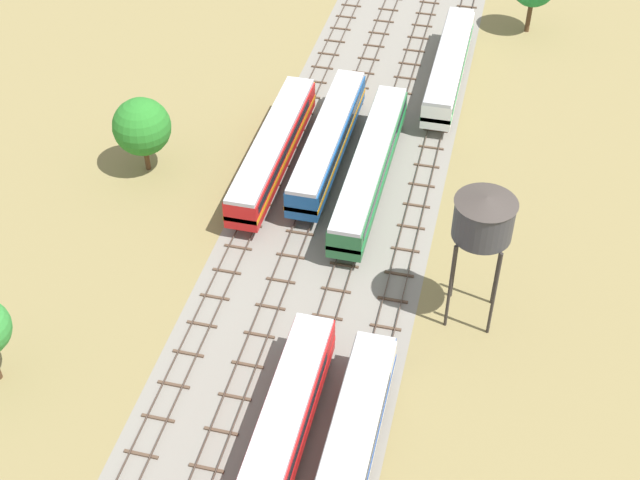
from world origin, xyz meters
name	(u,v)px	position (x,y,z in m)	size (l,w,h in m)	color
ground_plane	(362,136)	(0.00, 56.00, 0.00)	(480.00, 480.00, 0.00)	olive
ballast_bed	(362,136)	(0.00, 56.00, 0.00)	(17.63, 176.00, 0.01)	gray
track_far_left	(298,120)	(-6.82, 57.00, 0.14)	(2.40, 126.00, 0.29)	#47382D
track_left	(342,126)	(-2.27, 57.00, 0.14)	(2.40, 126.00, 0.29)	#47382D
track_centre_left	(387,132)	(2.27, 57.00, 0.14)	(2.40, 126.00, 0.29)	#47382D
track_centre	(433,138)	(6.82, 57.00, 0.14)	(2.40, 126.00, 0.29)	#47382D
diesel_railcar_centre_nearest	(345,468)	(6.82, 17.01, 2.60)	(2.96, 20.50, 3.80)	beige
diesel_railcar_centre_left_near	(277,444)	(2.27, 17.70, 2.60)	(2.96, 20.50, 3.80)	red
passenger_coach_centre_left_mid	(370,166)	(2.27, 47.93, 2.61)	(2.96, 22.00, 3.80)	#286638
diesel_railcar_far_left_midfar	(273,148)	(-6.82, 48.44, 2.60)	(2.96, 20.50, 3.80)	red
diesel_railcar_left_far	(328,140)	(-2.27, 50.88, 2.60)	(2.96, 20.50, 3.80)	#194C8C
diesel_railcar_centre_farther	(449,65)	(6.82, 66.92, 2.60)	(2.96, 20.50, 3.80)	white
water_tower	(484,218)	(12.74, 34.52, 9.64)	(4.48, 4.48, 11.53)	#2D2826
lineside_tree_2	(142,127)	(-18.28, 46.07, 4.65)	(5.27, 5.27, 7.30)	#4C331E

